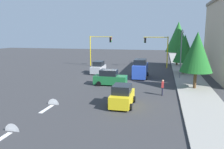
# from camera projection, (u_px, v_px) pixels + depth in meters

# --- Properties ---
(ground_plane) EXTENTS (120.00, 120.00, 0.00)m
(ground_plane) POSITION_uv_depth(u_px,v_px,m) (111.00, 82.00, 31.10)
(ground_plane) COLOR #353538
(sidewalk_kerb) EXTENTS (80.00, 4.00, 0.15)m
(sidewalk_kerb) POSITION_uv_depth(u_px,v_px,m) (188.00, 77.00, 33.61)
(sidewalk_kerb) COLOR gray
(sidewalk_kerb) RESTS_ON ground
(lane_arrow_near) EXTENTS (2.40, 1.10, 1.10)m
(lane_arrow_near) POSITION_uv_depth(u_px,v_px,m) (51.00, 106.00, 20.70)
(lane_arrow_near) COLOR silver
(lane_arrow_near) RESTS_ON ground
(lane_arrow_mid) EXTENTS (2.40, 1.10, 1.10)m
(lane_arrow_mid) POSITION_uv_depth(u_px,v_px,m) (7.00, 134.00, 14.94)
(lane_arrow_mid) COLOR silver
(lane_arrow_mid) RESTS_ON ground
(traffic_signal_far_left) EXTENTS (0.36, 4.59, 5.88)m
(traffic_signal_far_left) POSITION_uv_depth(u_px,v_px,m) (158.00, 46.00, 42.55)
(traffic_signal_far_left) COLOR yellow
(traffic_signal_far_left) RESTS_ON ground
(traffic_signal_far_right) EXTENTS (0.36, 4.59, 5.92)m
(traffic_signal_far_right) POSITION_uv_depth(u_px,v_px,m) (99.00, 45.00, 45.02)
(traffic_signal_far_right) COLOR yellow
(traffic_signal_far_right) RESTS_ON ground
(street_lamp_curbside) EXTENTS (2.15, 0.28, 7.00)m
(street_lamp_curbside) POSITION_uv_depth(u_px,v_px,m) (181.00, 49.00, 31.79)
(street_lamp_curbside) COLOR slate
(street_lamp_curbside) RESTS_ON ground
(tree_roadside_mid) EXTENTS (3.46, 3.46, 6.29)m
(tree_roadside_mid) POSITION_uv_depth(u_px,v_px,m) (185.00, 49.00, 35.87)
(tree_roadside_mid) COLOR brown
(tree_roadside_mid) RESTS_ON ground
(tree_roadside_near) EXTENTS (3.68, 3.68, 6.71)m
(tree_roadside_near) POSITION_uv_depth(u_px,v_px,m) (197.00, 52.00, 26.12)
(tree_roadside_near) COLOR brown
(tree_roadside_near) RESTS_ON ground
(tree_roadside_far) EXTENTS (4.77, 4.77, 8.73)m
(tree_roadside_far) POSITION_uv_depth(u_px,v_px,m) (178.00, 37.00, 45.28)
(tree_roadside_far) COLOR brown
(tree_roadside_far) RESTS_ON ground
(delivery_van_blue) EXTENTS (4.80, 2.22, 2.77)m
(delivery_van_blue) POSITION_uv_depth(u_px,v_px,m) (140.00, 69.00, 33.60)
(delivery_van_blue) COLOR blue
(delivery_van_blue) RESTS_ON ground
(car_green) EXTENTS (2.06, 4.11, 1.98)m
(car_green) POSITION_uv_depth(u_px,v_px,m) (110.00, 78.00, 28.96)
(car_green) COLOR #1E7238
(car_green) RESTS_ON ground
(car_silver) EXTENTS (3.97, 1.97, 1.98)m
(car_silver) POSITION_uv_depth(u_px,v_px,m) (98.00, 68.00, 37.41)
(car_silver) COLOR #B2B5BA
(car_silver) RESTS_ON ground
(car_yellow) EXTENTS (3.81, 2.09, 1.98)m
(car_yellow) POSITION_uv_depth(u_px,v_px,m) (122.00, 96.00, 20.72)
(car_yellow) COLOR yellow
(car_yellow) RESTS_ON ground
(pedestrian_crossing) EXTENTS (0.40, 0.24, 1.70)m
(pedestrian_crossing) POSITION_uv_depth(u_px,v_px,m) (163.00, 87.00, 24.15)
(pedestrian_crossing) COLOR #262638
(pedestrian_crossing) RESTS_ON ground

